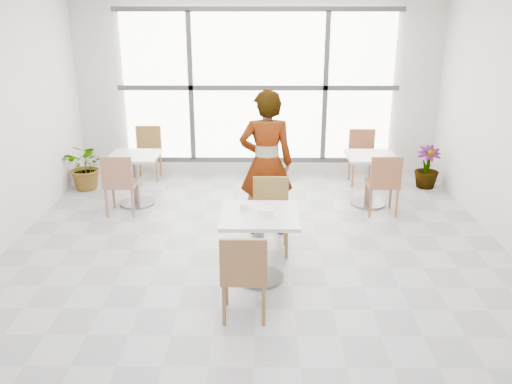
{
  "coord_description": "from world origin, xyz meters",
  "views": [
    {
      "loc": [
        0.05,
        -5.35,
        2.78
      ],
      "look_at": [
        0.0,
        -0.3,
        1.0
      ],
      "focal_mm": 37.33,
      "sensor_mm": 36.0,
      "label": 1
    }
  ],
  "objects_px": {
    "main_table": "(260,234)",
    "oatmeal_bowl": "(266,212)",
    "chair_far": "(271,209)",
    "bg_table_left": "(135,172)",
    "coffee_cup": "(244,207)",
    "bg_chair_right_far": "(362,153)",
    "bg_chair_left_far": "(148,149)",
    "bg_chair_right_near": "(384,181)",
    "bg_table_right": "(370,173)",
    "plant_left": "(87,166)",
    "bg_chair_left_near": "(120,181)",
    "chair_near": "(244,272)",
    "plant_right": "(427,167)",
    "person": "(266,164)"
  },
  "relations": [
    {
      "from": "bg_chair_right_near",
      "to": "plant_right",
      "type": "xyz_separation_m",
      "value": [
        0.96,
        1.2,
        -0.16
      ]
    },
    {
      "from": "bg_chair_right_near",
      "to": "plant_right",
      "type": "bearing_deg",
      "value": -128.8
    },
    {
      "from": "chair_near",
      "to": "bg_chair_right_near",
      "type": "height_order",
      "value": "same"
    },
    {
      "from": "oatmeal_bowl",
      "to": "bg_chair_left_far",
      "type": "relative_size",
      "value": 0.24
    },
    {
      "from": "chair_far",
      "to": "bg_table_left",
      "type": "bearing_deg",
      "value": 142.23
    },
    {
      "from": "bg_chair_left_far",
      "to": "plant_left",
      "type": "bearing_deg",
      "value": -144.37
    },
    {
      "from": "bg_table_right",
      "to": "chair_near",
      "type": "bearing_deg",
      "value": -119.49
    },
    {
      "from": "bg_chair_left_far",
      "to": "chair_far",
      "type": "bearing_deg",
      "value": -54.12
    },
    {
      "from": "main_table",
      "to": "oatmeal_bowl",
      "type": "bearing_deg",
      "value": -44.04
    },
    {
      "from": "bg_chair_right_near",
      "to": "plant_left",
      "type": "bearing_deg",
      "value": -13.63
    },
    {
      "from": "chair_far",
      "to": "person",
      "type": "bearing_deg",
      "value": 96.16
    },
    {
      "from": "coffee_cup",
      "to": "bg_chair_left_near",
      "type": "distance_m",
      "value": 2.47
    },
    {
      "from": "chair_far",
      "to": "person",
      "type": "xyz_separation_m",
      "value": [
        -0.05,
        0.49,
        0.42
      ]
    },
    {
      "from": "plant_left",
      "to": "bg_chair_right_far",
      "type": "bearing_deg",
      "value": 5.03
    },
    {
      "from": "plant_right",
      "to": "bg_chair_left_far",
      "type": "bearing_deg",
      "value": 173.85
    },
    {
      "from": "main_table",
      "to": "chair_far",
      "type": "height_order",
      "value": "chair_far"
    },
    {
      "from": "chair_far",
      "to": "plant_left",
      "type": "height_order",
      "value": "chair_far"
    },
    {
      "from": "main_table",
      "to": "bg_table_left",
      "type": "height_order",
      "value": "same"
    },
    {
      "from": "bg_table_left",
      "to": "bg_table_right",
      "type": "bearing_deg",
      "value": 0.25
    },
    {
      "from": "chair_far",
      "to": "plant_left",
      "type": "bearing_deg",
      "value": 142.9
    },
    {
      "from": "chair_near",
      "to": "plant_right",
      "type": "height_order",
      "value": "chair_near"
    },
    {
      "from": "plant_left",
      "to": "bg_table_right",
      "type": "bearing_deg",
      "value": -8.54
    },
    {
      "from": "bg_table_right",
      "to": "bg_chair_left_far",
      "type": "bearing_deg",
      "value": 160.04
    },
    {
      "from": "main_table",
      "to": "bg_chair_left_far",
      "type": "relative_size",
      "value": 0.92
    },
    {
      "from": "plant_left",
      "to": "chair_far",
      "type": "bearing_deg",
      "value": -37.1
    },
    {
      "from": "bg_chair_left_far",
      "to": "bg_chair_right_near",
      "type": "xyz_separation_m",
      "value": [
        3.58,
        -1.69,
        0.0
      ]
    },
    {
      "from": "chair_near",
      "to": "bg_table_left",
      "type": "bearing_deg",
      "value": -61.34
    },
    {
      "from": "plant_right",
      "to": "plant_left",
      "type": "bearing_deg",
      "value": -178.69
    },
    {
      "from": "bg_chair_left_near",
      "to": "plant_right",
      "type": "height_order",
      "value": "bg_chair_left_near"
    },
    {
      "from": "person",
      "to": "bg_chair_left_near",
      "type": "xyz_separation_m",
      "value": [
        -2.01,
        0.58,
        -0.42
      ]
    },
    {
      "from": "oatmeal_bowl",
      "to": "bg_chair_left_near",
      "type": "height_order",
      "value": "bg_chair_left_near"
    },
    {
      "from": "bg_table_left",
      "to": "chair_far",
      "type": "bearing_deg",
      "value": -37.77
    },
    {
      "from": "chair_near",
      "to": "bg_chair_left_far",
      "type": "bearing_deg",
      "value": -68.11
    },
    {
      "from": "main_table",
      "to": "bg_chair_left_near",
      "type": "xyz_separation_m",
      "value": [
        -1.93,
        1.83,
        -0.02
      ]
    },
    {
      "from": "coffee_cup",
      "to": "bg_table_left",
      "type": "bearing_deg",
      "value": 127.36
    },
    {
      "from": "person",
      "to": "bg_chair_right_far",
      "type": "height_order",
      "value": "person"
    },
    {
      "from": "coffee_cup",
      "to": "person",
      "type": "relative_size",
      "value": 0.09
    },
    {
      "from": "bg_table_left",
      "to": "chair_near",
      "type": "bearing_deg",
      "value": -61.34
    },
    {
      "from": "coffee_cup",
      "to": "bg_chair_right_near",
      "type": "bearing_deg",
      "value": 43.09
    },
    {
      "from": "chair_near",
      "to": "oatmeal_bowl",
      "type": "relative_size",
      "value": 4.14
    },
    {
      "from": "chair_far",
      "to": "chair_near",
      "type": "bearing_deg",
      "value": -99.89
    },
    {
      "from": "bg_chair_right_near",
      "to": "bg_chair_right_far",
      "type": "xyz_separation_m",
      "value": [
        -0.03,
        1.46,
        0.0
      ]
    },
    {
      "from": "main_table",
      "to": "bg_chair_left_near",
      "type": "bearing_deg",
      "value": 136.54
    },
    {
      "from": "person",
      "to": "plant_right",
      "type": "relative_size",
      "value": 2.72
    },
    {
      "from": "chair_far",
      "to": "bg_chair_left_far",
      "type": "height_order",
      "value": "same"
    },
    {
      "from": "chair_far",
      "to": "oatmeal_bowl",
      "type": "bearing_deg",
      "value": -94.58
    },
    {
      "from": "bg_table_left",
      "to": "bg_chair_left_near",
      "type": "distance_m",
      "value": 0.46
    },
    {
      "from": "bg_table_right",
      "to": "plant_right",
      "type": "height_order",
      "value": "bg_table_right"
    },
    {
      "from": "coffee_cup",
      "to": "bg_chair_right_far",
      "type": "bearing_deg",
      "value": 60.26
    },
    {
      "from": "main_table",
      "to": "bg_chair_left_far",
      "type": "height_order",
      "value": "bg_chair_left_far"
    }
  ]
}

